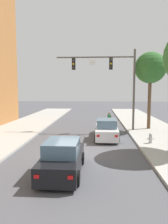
# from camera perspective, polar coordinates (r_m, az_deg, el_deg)

# --- Properties ---
(ground_plane) EXTENTS (120.00, 120.00, 0.00)m
(ground_plane) POSITION_cam_1_polar(r_m,az_deg,el_deg) (13.34, -1.70, -11.19)
(ground_plane) COLOR #4C4C51
(traffic_signal_mast) EXTENTS (7.37, 0.38, 7.50)m
(traffic_signal_mast) POSITION_cam_1_polar(r_m,az_deg,el_deg) (20.60, 7.29, 9.93)
(traffic_signal_mast) COLOR #514C47
(traffic_signal_mast) RESTS_ON sidewalk_right
(car_lead_white) EXTENTS (1.89, 4.26, 1.60)m
(car_lead_white) POSITION_cam_1_polar(r_m,az_deg,el_deg) (17.35, 5.96, -4.74)
(car_lead_white) COLOR silver
(car_lead_white) RESTS_ON ground
(car_following_black) EXTENTS (1.85, 4.25, 1.60)m
(car_following_black) POSITION_cam_1_polar(r_m,az_deg,el_deg) (10.36, -5.70, -12.11)
(car_following_black) COLOR black
(car_following_black) RESTS_ON ground
(pedestrian_crossing_road) EXTENTS (0.36, 0.22, 1.64)m
(pedestrian_crossing_road) POSITION_cam_1_polar(r_m,az_deg,el_deg) (22.01, 6.69, -1.98)
(pedestrian_crossing_road) COLOR #333338
(pedestrian_crossing_road) RESTS_ON ground
(fire_hydrant) EXTENTS (0.48, 0.24, 0.72)m
(fire_hydrant) POSITION_cam_1_polar(r_m,az_deg,el_deg) (16.10, 17.20, -6.60)
(fire_hydrant) COLOR #B2B2B7
(fire_hydrant) RESTS_ON sidewalk_right
(street_tree_second) EXTENTS (2.97, 2.97, 7.35)m
(street_tree_second) POSITION_cam_1_polar(r_m,az_deg,el_deg) (21.83, 17.17, 10.98)
(street_tree_second) COLOR brown
(street_tree_second) RESTS_ON sidewalk_right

